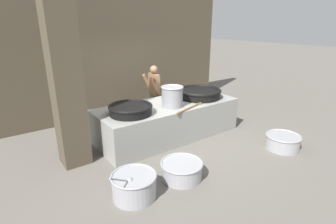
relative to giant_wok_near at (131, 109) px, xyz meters
name	(u,v)px	position (x,y,z in m)	size (l,w,h in m)	color
ground_plane	(168,135)	(1.10, 0.13, -0.96)	(60.00, 60.00, 0.00)	#666059
back_wall	(121,48)	(1.10, 2.53, 1.05)	(7.29, 0.24, 4.03)	#4C4233
support_pillar	(64,64)	(-1.22, 0.19, 1.05)	(0.53, 0.53, 4.03)	#4C4233
hearth_platform	(168,120)	(1.10, 0.13, -0.54)	(3.56, 1.40, 0.85)	gray
giant_wok_near	(131,109)	(0.00, 0.00, 0.00)	(0.96, 0.96, 0.21)	black
giant_wok_far	(199,93)	(2.11, 0.10, 0.01)	(1.14, 1.14, 0.24)	black
stock_pot	(172,96)	(1.06, -0.10, 0.14)	(0.53, 0.53, 0.49)	gray
stirring_paddle	(191,107)	(1.33, -0.46, -0.10)	(0.98, 0.35, 0.04)	brown
cook	(154,91)	(1.44, 1.29, -0.09)	(0.41, 0.62, 1.61)	#8C6647
prep_bowl_vegetables	(134,185)	(-0.81, -1.55, -0.73)	(0.92, 0.76, 0.71)	#9E9EA3
prep_bowl_meat	(182,169)	(0.17, -1.57, -0.78)	(0.79, 0.79, 0.33)	#9E9EA3
prep_bowl_extra	(283,141)	(2.80, -1.99, -0.78)	(0.78, 0.78, 0.33)	#9E9EA3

